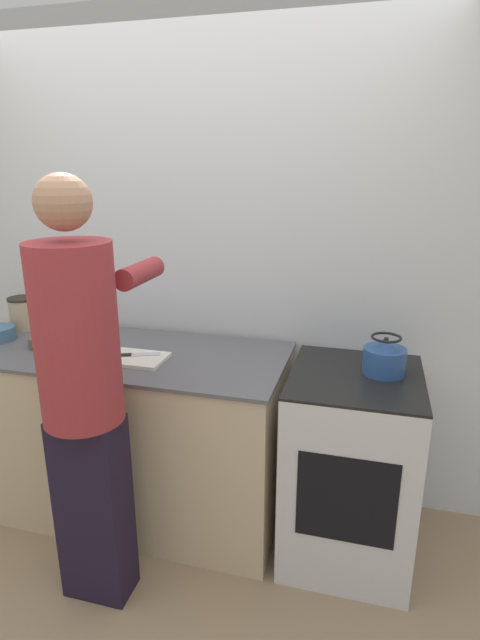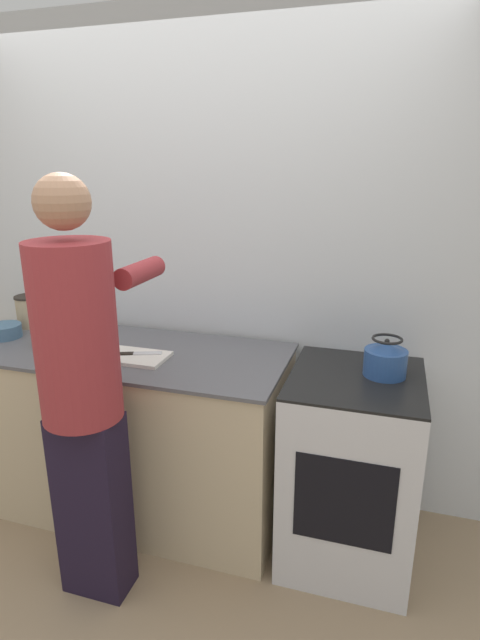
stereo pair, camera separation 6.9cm
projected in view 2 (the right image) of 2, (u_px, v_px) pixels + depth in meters
ground_plane at (154, 556)px, 2.43m from camera, size 12.00×12.00×0.00m
wall_back at (204, 265)px, 2.74m from camera, size 8.00×0.05×2.60m
counter at (126, 428)px, 2.70m from camera, size 1.74×0.72×0.92m
oven at (350, 468)px, 2.34m from camera, size 0.58×0.64×0.93m
person at (83, 385)px, 1.99m from camera, size 0.36×0.60×1.80m
cutting_board at (134, 357)px, 2.44m from camera, size 0.33×0.21×0.02m
knife at (138, 353)px, 2.45m from camera, size 0.22×0.11×0.01m
kettle at (385, 360)px, 2.20m from camera, size 0.19×0.19×0.18m
bowl_prep at (48, 339)px, 2.63m from camera, size 0.15×0.15×0.05m
bowl_mixing at (4, 331)px, 2.74m from camera, size 0.18×0.18×0.07m
canister_jar at (30, 311)px, 2.91m from camera, size 0.16×0.16×0.18m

